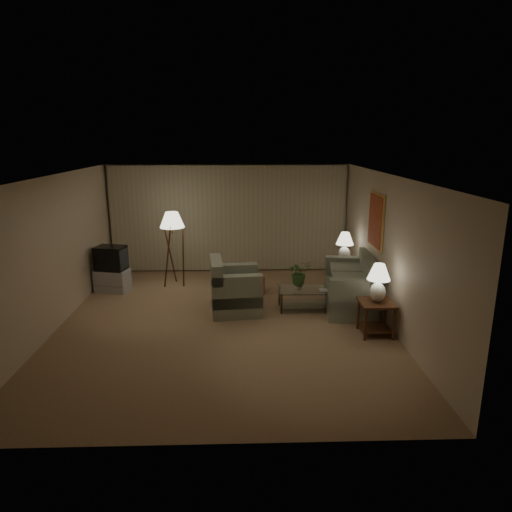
{
  "coord_description": "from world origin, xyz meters",
  "views": [
    {
      "loc": [
        0.33,
        -7.93,
        3.35
      ],
      "look_at": [
        0.61,
        0.6,
        1.11
      ],
      "focal_mm": 32.0,
      "sensor_mm": 36.0,
      "label": 1
    }
  ],
  "objects_px": {
    "coffee_table": "(306,296)",
    "tv_cabinet": "(113,280)",
    "table_lamp_near": "(378,280)",
    "side_table_far": "(343,270)",
    "table_lamp_far": "(345,244)",
    "vase": "(299,286)",
    "armchair": "(236,291)",
    "side_table_near": "(376,312)",
    "crt_tv": "(111,258)",
    "ottoman": "(251,284)",
    "floor_lamp": "(173,247)",
    "sofa": "(350,287)"
  },
  "relations": [
    {
      "from": "table_lamp_near",
      "to": "crt_tv",
      "type": "xyz_separation_m",
      "value": [
        -5.2,
        2.46,
        -0.24
      ]
    },
    {
      "from": "armchair",
      "to": "table_lamp_far",
      "type": "bearing_deg",
      "value": -65.23
    },
    {
      "from": "crt_tv",
      "to": "side_table_far",
      "type": "bearing_deg",
      "value": 14.06
    },
    {
      "from": "table_lamp_near",
      "to": "side_table_far",
      "type": "bearing_deg",
      "value": 90.0
    },
    {
      "from": "side_table_far",
      "to": "coffee_table",
      "type": "distance_m",
      "value": 1.71
    },
    {
      "from": "side_table_far",
      "to": "tv_cabinet",
      "type": "xyz_separation_m",
      "value": [
        -5.2,
        -0.14,
        -0.14
      ]
    },
    {
      "from": "crt_tv",
      "to": "vase",
      "type": "xyz_separation_m",
      "value": [
        4.01,
        -1.21,
        -0.28
      ]
    },
    {
      "from": "sofa",
      "to": "crt_tv",
      "type": "distance_m",
      "value": 5.18
    },
    {
      "from": "sofa",
      "to": "table_lamp_near",
      "type": "relative_size",
      "value": 3.08
    },
    {
      "from": "armchair",
      "to": "crt_tv",
      "type": "height_order",
      "value": "crt_tv"
    },
    {
      "from": "sofa",
      "to": "side_table_far",
      "type": "distance_m",
      "value": 1.26
    },
    {
      "from": "side_table_near",
      "to": "side_table_far",
      "type": "height_order",
      "value": "same"
    },
    {
      "from": "floor_lamp",
      "to": "armchair",
      "type": "bearing_deg",
      "value": -49.49
    },
    {
      "from": "armchair",
      "to": "side_table_near",
      "type": "distance_m",
      "value": 2.71
    },
    {
      "from": "side_table_far",
      "to": "table_lamp_far",
      "type": "bearing_deg",
      "value": -153.43
    },
    {
      "from": "side_table_near",
      "to": "table_lamp_far",
      "type": "relative_size",
      "value": 0.88
    },
    {
      "from": "side_table_far",
      "to": "vase",
      "type": "bearing_deg",
      "value": -131.37
    },
    {
      "from": "crt_tv",
      "to": "vase",
      "type": "distance_m",
      "value": 4.2
    },
    {
      "from": "table_lamp_far",
      "to": "ottoman",
      "type": "distance_m",
      "value": 2.29
    },
    {
      "from": "vase",
      "to": "coffee_table",
      "type": "bearing_deg",
      "value": 0.0
    },
    {
      "from": "coffee_table",
      "to": "tv_cabinet",
      "type": "bearing_deg",
      "value": 163.74
    },
    {
      "from": "coffee_table",
      "to": "tv_cabinet",
      "type": "distance_m",
      "value": 4.33
    },
    {
      "from": "ottoman",
      "to": "table_lamp_far",
      "type": "bearing_deg",
      "value": 9.95
    },
    {
      "from": "side_table_far",
      "to": "coffee_table",
      "type": "bearing_deg",
      "value": -127.58
    },
    {
      "from": "table_lamp_far",
      "to": "floor_lamp",
      "type": "xyz_separation_m",
      "value": [
        -3.88,
        0.27,
        -0.1
      ]
    },
    {
      "from": "table_lamp_near",
      "to": "table_lamp_far",
      "type": "xyz_separation_m",
      "value": [
        0.0,
        2.6,
        0.0
      ]
    },
    {
      "from": "side_table_near",
      "to": "vase",
      "type": "xyz_separation_m",
      "value": [
        -1.19,
        1.25,
        0.07
      ]
    },
    {
      "from": "side_table_near",
      "to": "floor_lamp",
      "type": "relative_size",
      "value": 0.35
    },
    {
      "from": "floor_lamp",
      "to": "table_lamp_near",
      "type": "bearing_deg",
      "value": -36.43
    },
    {
      "from": "armchair",
      "to": "sofa",
      "type": "bearing_deg",
      "value": -91.16
    },
    {
      "from": "side_table_far",
      "to": "sofa",
      "type": "bearing_deg",
      "value": -96.84
    },
    {
      "from": "side_table_near",
      "to": "side_table_far",
      "type": "xyz_separation_m",
      "value": [
        -0.0,
        2.6,
        -0.03
      ]
    },
    {
      "from": "armchair",
      "to": "table_lamp_near",
      "type": "height_order",
      "value": "table_lamp_near"
    },
    {
      "from": "table_lamp_near",
      "to": "crt_tv",
      "type": "height_order",
      "value": "table_lamp_near"
    },
    {
      "from": "ottoman",
      "to": "armchair",
      "type": "bearing_deg",
      "value": -107.28
    },
    {
      "from": "table_lamp_far",
      "to": "floor_lamp",
      "type": "height_order",
      "value": "floor_lamp"
    },
    {
      "from": "sofa",
      "to": "table_lamp_far",
      "type": "xyz_separation_m",
      "value": [
        0.15,
        1.25,
        0.59
      ]
    },
    {
      "from": "side_table_far",
      "to": "coffee_table",
      "type": "height_order",
      "value": "side_table_far"
    },
    {
      "from": "vase",
      "to": "crt_tv",
      "type": "bearing_deg",
      "value": 163.17
    },
    {
      "from": "side_table_near",
      "to": "tv_cabinet",
      "type": "distance_m",
      "value": 5.76
    },
    {
      "from": "side_table_near",
      "to": "vase",
      "type": "bearing_deg",
      "value": 133.57
    },
    {
      "from": "side_table_far",
      "to": "tv_cabinet",
      "type": "relative_size",
      "value": 0.77
    },
    {
      "from": "tv_cabinet",
      "to": "side_table_near",
      "type": "bearing_deg",
      "value": -12.79
    },
    {
      "from": "side_table_near",
      "to": "coffee_table",
      "type": "xyz_separation_m",
      "value": [
        -1.04,
        1.25,
        -0.14
      ]
    },
    {
      "from": "table_lamp_near",
      "to": "vase",
      "type": "relative_size",
      "value": 4.91
    },
    {
      "from": "side_table_near",
      "to": "vase",
      "type": "height_order",
      "value": "side_table_near"
    },
    {
      "from": "ottoman",
      "to": "tv_cabinet",
      "type": "bearing_deg",
      "value": 175.65
    },
    {
      "from": "armchair",
      "to": "crt_tv",
      "type": "relative_size",
      "value": 1.69
    },
    {
      "from": "table_lamp_far",
      "to": "vase",
      "type": "height_order",
      "value": "table_lamp_far"
    },
    {
      "from": "armchair",
      "to": "side_table_far",
      "type": "distance_m",
      "value": 2.83
    }
  ]
}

